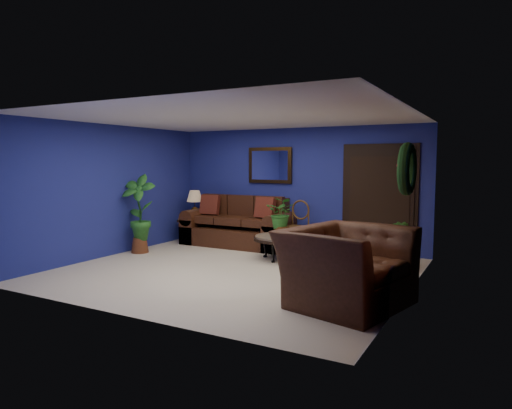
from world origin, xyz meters
The scene contains 18 objects.
floor centered at (0.00, 0.00, 0.00)m, with size 5.50×5.50×0.00m, color beige.
wall_back centered at (0.00, 2.50, 1.25)m, with size 5.50×0.04×2.50m, color navy.
wall_left centered at (-2.75, 0.00, 1.25)m, with size 0.04×5.00×2.50m, color navy.
wall_right_brick centered at (2.75, 0.00, 1.25)m, with size 0.04×5.00×2.50m, color brown.
ceiling centered at (0.00, 0.00, 2.50)m, with size 5.50×5.00×0.02m, color white.
crown_molding centered at (2.72, 0.00, 2.43)m, with size 0.03×5.00×0.14m, color white.
wall_mirror centered at (-0.60, 2.46, 1.72)m, with size 1.02×0.06×0.77m, color #422B11.
closet_door centered at (1.75, 2.47, 1.05)m, with size 1.44×0.06×2.18m, color black.
wreath centered at (2.69, 0.05, 1.70)m, with size 0.72×0.72×0.16m, color black.
sofa centered at (-1.15, 2.09, 0.35)m, with size 2.36×1.02×1.06m.
coffee_table centered at (0.28, 1.20, 0.38)m, with size 1.02×1.02×0.44m.
end_table centered at (-2.30, 2.05, 0.40)m, with size 0.58×0.58×0.53m.
table_lamp centered at (-2.30, 2.05, 0.92)m, with size 0.36×0.36×0.60m.
side_chair centered at (0.20, 2.12, 0.58)m, with size 0.48×0.48×1.02m.
armchair centered at (2.15, -0.84, 0.48)m, with size 1.49×1.30×0.97m, color #411F12.
coffee_plant centered at (0.28, 1.20, 0.83)m, with size 0.55×0.49×0.71m.
floor_plant centered at (2.35, 1.42, 0.43)m, with size 0.44×0.39×0.82m.
tall_plant centered at (-2.45, 0.41, 0.85)m, with size 0.77×0.60×1.56m.
Camera 1 is at (3.84, -6.32, 1.80)m, focal length 32.00 mm.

